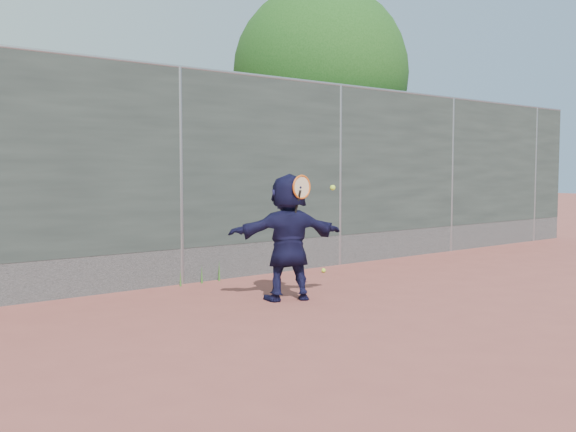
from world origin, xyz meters
TOP-DOWN VIEW (x-y plane):
  - ground at (0.00, 0.00)m, footprint 80.00×80.00m
  - player at (0.49, 1.72)m, footprint 1.50×0.96m
  - ball_ground at (2.23, 3.03)m, footprint 0.07×0.07m
  - fence at (-0.00, 3.50)m, footprint 20.00×0.06m
  - swing_action at (0.58, 1.52)m, footprint 0.62×0.19m
  - tree_right at (4.68, 5.75)m, footprint 3.78×3.60m
  - weed_clump at (0.29, 3.38)m, footprint 0.68×0.07m

SIDE VIEW (x-z plane):
  - ground at x=0.00m, z-range 0.00..0.00m
  - ball_ground at x=2.23m, z-range 0.00..0.07m
  - weed_clump at x=0.29m, z-range -0.02..0.28m
  - player at x=0.49m, z-range 0.00..1.55m
  - swing_action at x=0.58m, z-range 1.11..1.62m
  - fence at x=0.00m, z-range 0.07..3.09m
  - tree_right at x=4.68m, z-range 0.80..6.19m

